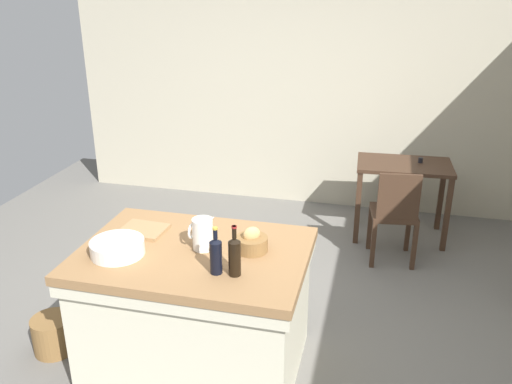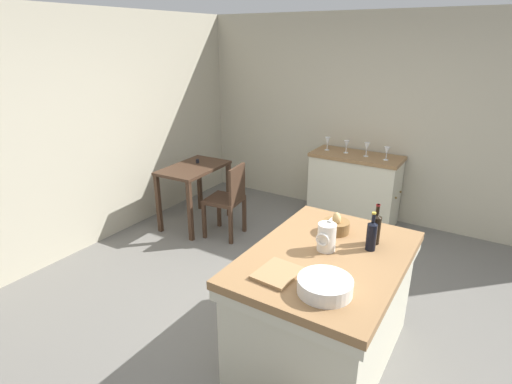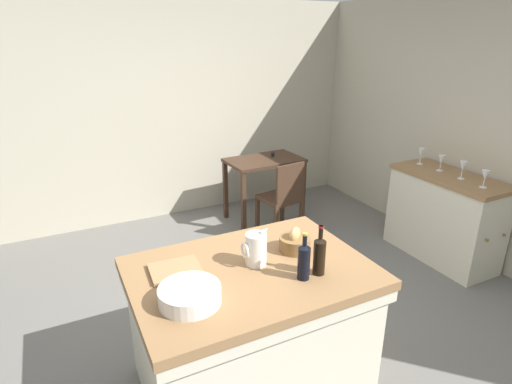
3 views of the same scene
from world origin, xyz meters
name	(u,v)px [view 1 (image 1 of 3)]	position (x,y,z in m)	size (l,w,h in m)	color
ground_plane	(250,329)	(0.00, 0.00, 0.00)	(6.76, 6.76, 0.00)	#66635E
wall_back	(308,90)	(0.00, 2.60, 1.30)	(5.32, 0.12, 2.60)	#B2AA93
island_table	(196,305)	(-0.24, -0.46, 0.47)	(1.43, 1.02, 0.87)	olive
writing_desk	(403,176)	(1.07, 1.88, 0.65)	(0.92, 0.60, 0.83)	#3D281C
wooden_chair	(395,213)	(1.01, 1.31, 0.49)	(0.45, 0.45, 0.91)	#3D281C
pitcher	(203,233)	(-0.19, -0.42, 0.98)	(0.17, 0.13, 0.24)	silver
wash_bowl	(117,248)	(-0.68, -0.62, 0.92)	(0.33, 0.33, 0.09)	silver
bread_basket	(252,242)	(0.11, -0.38, 0.93)	(0.20, 0.20, 0.16)	brown
cutting_board	(143,230)	(-0.66, -0.29, 0.89)	(0.29, 0.24, 0.02)	#99754C
wine_bottle_dark	(235,255)	(0.09, -0.68, 1.00)	(0.07, 0.07, 0.31)	black
wine_bottle_amber	(216,255)	(-0.02, -0.69, 0.99)	(0.07, 0.07, 0.29)	black
wicker_hamper	(54,334)	(-1.28, -0.56, 0.13)	(0.29, 0.29, 0.26)	brown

